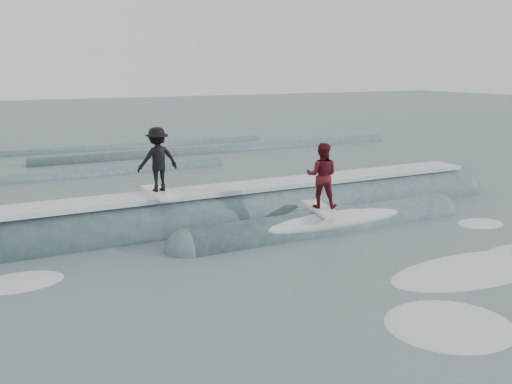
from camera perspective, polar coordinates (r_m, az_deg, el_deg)
name	(u,v)px	position (r m, az deg, el deg)	size (l,w,h in m)	color
ground	(312,256)	(14.89, 5.60, -6.40)	(160.00, 160.00, 0.00)	#40585E
breaking_wave	(258,220)	(18.05, 0.20, -2.82)	(20.75, 3.83, 2.11)	#344D58
surfer_black	(158,161)	(16.84, -9.81, 3.03)	(1.25, 2.01, 1.97)	white
surfer_red	(322,178)	(16.85, 6.60, 1.40)	(1.18, 2.07, 2.02)	white
whitewater	(426,272)	(14.29, 16.62, -7.70)	(15.28, 7.89, 0.10)	silver
far_swells	(127,160)	(30.78, -12.76, 3.14)	(35.36, 8.65, 0.80)	#344D58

